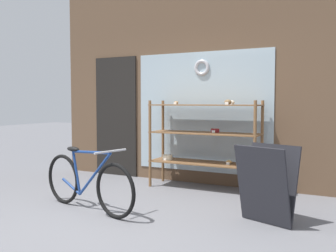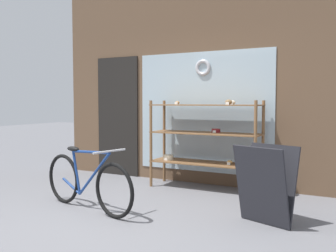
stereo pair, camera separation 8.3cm
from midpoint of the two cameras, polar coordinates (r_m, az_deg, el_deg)
The scene contains 5 objects.
ground_plane at distance 4.20m, azimuth -9.59°, elevation -14.57°, with size 30.00×30.00×0.00m, color slate.
storefront_facade at distance 6.11m, azimuth 3.85°, elevation 7.05°, with size 4.96×0.13×3.44m.
display_case at distance 5.62m, azimuth 6.01°, elevation -1.53°, with size 1.67×0.48×1.35m.
bicycle at distance 4.67m, azimuth -11.79°, elevation -8.34°, with size 1.60×0.53×0.77m.
sandwich_board at distance 4.18m, azimuth 15.21°, elevation -8.64°, with size 0.68×0.55×0.84m.
Camera 2 is at (2.46, -3.15, 1.31)m, focal length 40.00 mm.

